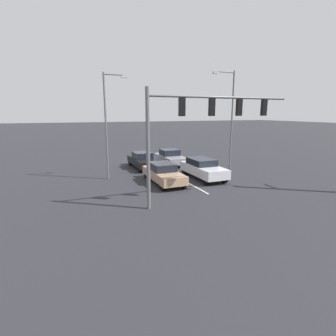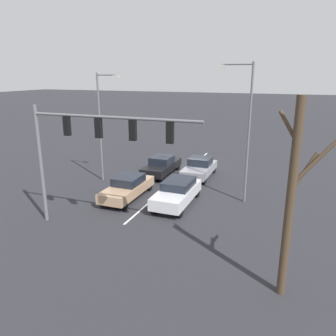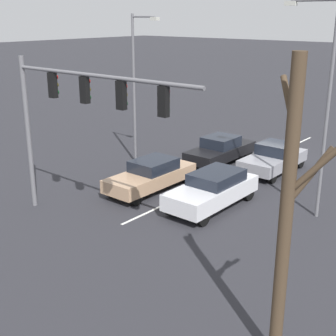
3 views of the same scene
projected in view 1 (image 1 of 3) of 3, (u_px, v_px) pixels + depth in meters
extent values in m
plane|color=#28282D|center=(150.00, 162.00, 27.55)|extent=(240.00, 240.00, 0.00)
cube|color=silver|center=(160.00, 167.00, 24.85)|extent=(0.12, 17.97, 0.01)
cube|color=tan|center=(163.00, 175.00, 19.25)|extent=(1.78, 4.78, 0.61)
cube|color=black|center=(162.00, 167.00, 19.33)|extent=(1.56, 2.05, 0.54)
cube|color=red|center=(160.00, 166.00, 21.57)|extent=(0.24, 0.06, 0.12)
cube|color=red|center=(146.00, 167.00, 21.11)|extent=(0.24, 0.06, 0.12)
cylinder|color=black|center=(183.00, 184.00, 17.94)|extent=(0.22, 0.64, 0.64)
cylinder|color=black|center=(163.00, 186.00, 17.38)|extent=(0.22, 0.64, 0.64)
cylinder|color=black|center=(164.00, 173.00, 21.24)|extent=(0.22, 0.64, 0.64)
cylinder|color=black|center=(146.00, 174.00, 20.68)|extent=(0.22, 0.64, 0.64)
cube|color=silver|center=(203.00, 170.00, 20.58)|extent=(1.87, 4.68, 0.70)
cube|color=black|center=(201.00, 162.00, 20.76)|extent=(1.64, 2.31, 0.49)
cube|color=red|center=(197.00, 162.00, 22.86)|extent=(0.24, 0.06, 0.12)
cube|color=red|center=(183.00, 163.00, 22.38)|extent=(0.24, 0.06, 0.12)
cylinder|color=black|center=(224.00, 178.00, 19.37)|extent=(0.22, 0.70, 0.70)
cylinder|color=black|center=(206.00, 180.00, 18.78)|extent=(0.22, 0.70, 0.70)
cylinder|color=black|center=(201.00, 169.00, 22.52)|extent=(0.22, 0.70, 0.70)
cylinder|color=black|center=(185.00, 170.00, 21.93)|extent=(0.22, 0.70, 0.70)
cube|color=gray|center=(171.00, 159.00, 25.95)|extent=(1.90, 4.32, 0.60)
cube|color=black|center=(170.00, 152.00, 26.08)|extent=(1.67, 1.65, 0.57)
cube|color=red|center=(169.00, 154.00, 28.09)|extent=(0.24, 0.06, 0.12)
cube|color=red|center=(157.00, 154.00, 27.60)|extent=(0.24, 0.06, 0.12)
cylinder|color=black|center=(185.00, 164.00, 24.89)|extent=(0.22, 0.67, 0.67)
cylinder|color=black|center=(169.00, 165.00, 24.29)|extent=(0.22, 0.67, 0.67)
cylinder|color=black|center=(172.00, 158.00, 27.74)|extent=(0.22, 0.67, 0.67)
cylinder|color=black|center=(158.00, 159.00, 27.14)|extent=(0.22, 0.67, 0.67)
cube|color=black|center=(143.00, 161.00, 24.45)|extent=(1.82, 4.63, 0.60)
cube|color=black|center=(142.00, 155.00, 24.35)|extent=(1.60, 1.83, 0.57)
cube|color=red|center=(142.00, 156.00, 26.71)|extent=(0.24, 0.06, 0.12)
cube|color=red|center=(130.00, 156.00, 26.24)|extent=(0.24, 0.06, 0.12)
cylinder|color=black|center=(157.00, 167.00, 23.23)|extent=(0.22, 0.67, 0.67)
cylinder|color=black|center=(140.00, 169.00, 22.66)|extent=(0.22, 0.67, 0.67)
cylinder|color=black|center=(145.00, 161.00, 26.36)|extent=(0.22, 0.67, 0.67)
cylinder|color=black|center=(130.00, 162.00, 25.79)|extent=(0.22, 0.67, 0.67)
cylinder|color=slate|center=(148.00, 150.00, 13.54)|extent=(0.20, 0.20, 6.37)
cylinder|color=slate|center=(223.00, 97.00, 14.61)|extent=(8.89, 0.14, 0.14)
cube|color=black|center=(264.00, 108.00, 15.81)|extent=(0.32, 0.22, 0.95)
sphere|color=red|center=(262.00, 103.00, 15.89)|extent=(0.20, 0.20, 0.20)
sphere|color=#4C420C|center=(262.00, 108.00, 15.95)|extent=(0.20, 0.20, 0.20)
sphere|color=#0A3814|center=(262.00, 113.00, 16.01)|extent=(0.20, 0.20, 0.20)
cube|color=black|center=(239.00, 108.00, 15.13)|extent=(0.32, 0.22, 0.95)
sphere|color=red|center=(238.00, 103.00, 15.22)|extent=(0.20, 0.20, 0.20)
sphere|color=#4C420C|center=(237.00, 108.00, 15.28)|extent=(0.20, 0.20, 0.20)
sphere|color=#0A3814|center=(237.00, 113.00, 15.34)|extent=(0.20, 0.20, 0.20)
cube|color=black|center=(212.00, 107.00, 14.46)|extent=(0.32, 0.22, 0.95)
sphere|color=red|center=(210.00, 102.00, 14.54)|extent=(0.20, 0.20, 0.20)
sphere|color=#4C420C|center=(210.00, 107.00, 14.60)|extent=(0.20, 0.20, 0.20)
sphere|color=#0A3814|center=(210.00, 113.00, 14.66)|extent=(0.20, 0.20, 0.20)
cube|color=black|center=(182.00, 107.00, 13.79)|extent=(0.32, 0.22, 0.95)
sphere|color=red|center=(181.00, 102.00, 13.87)|extent=(0.20, 0.20, 0.20)
sphere|color=#4C420C|center=(181.00, 107.00, 13.93)|extent=(0.20, 0.20, 0.20)
sphere|color=#0A3814|center=(181.00, 113.00, 13.99)|extent=(0.20, 0.20, 0.20)
cylinder|color=slate|center=(106.00, 128.00, 19.69)|extent=(0.14, 0.14, 7.97)
cylinder|color=slate|center=(114.00, 75.00, 19.17)|extent=(1.52, 0.09, 0.09)
cube|color=beige|center=(124.00, 77.00, 19.47)|extent=(0.44, 0.24, 0.16)
cylinder|color=slate|center=(232.00, 122.00, 23.07)|extent=(0.14, 0.14, 8.57)
cylinder|color=slate|center=(225.00, 72.00, 21.86)|extent=(1.86, 0.09, 0.09)
cube|color=beige|center=(215.00, 73.00, 21.54)|extent=(0.44, 0.24, 0.16)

